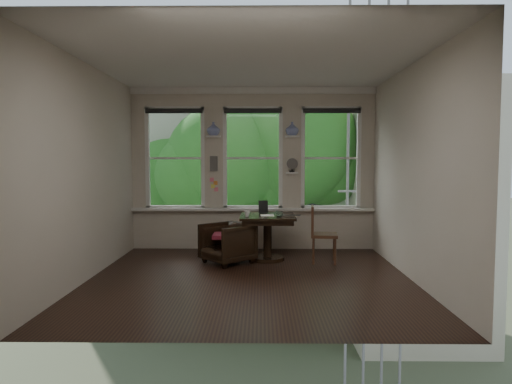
{
  "coord_description": "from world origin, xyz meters",
  "views": [
    {
      "loc": [
        0.16,
        -6.29,
        1.66
      ],
      "look_at": [
        0.08,
        0.9,
        1.16
      ],
      "focal_mm": 32.0,
      "sensor_mm": 36.0,
      "label": 1
    }
  ],
  "objects_px": {
    "side_chair_right": "(324,234)",
    "mug": "(247,214)",
    "table": "(268,238)",
    "armchair_left": "(227,243)",
    "laptop": "(290,216)"
  },
  "relations": [
    {
      "from": "side_chair_right",
      "to": "laptop",
      "type": "distance_m",
      "value": 0.63
    },
    {
      "from": "laptop",
      "to": "mug",
      "type": "distance_m",
      "value": 0.7
    },
    {
      "from": "laptop",
      "to": "mug",
      "type": "bearing_deg",
      "value": -167.39
    },
    {
      "from": "side_chair_right",
      "to": "armchair_left",
      "type": "bearing_deg",
      "value": 98.55
    },
    {
      "from": "side_chair_right",
      "to": "mug",
      "type": "height_order",
      "value": "side_chair_right"
    },
    {
      "from": "table",
      "to": "armchair_left",
      "type": "relative_size",
      "value": 1.26
    },
    {
      "from": "armchair_left",
      "to": "mug",
      "type": "height_order",
      "value": "mug"
    },
    {
      "from": "table",
      "to": "laptop",
      "type": "height_order",
      "value": "laptop"
    },
    {
      "from": "mug",
      "to": "armchair_left",
      "type": "bearing_deg",
      "value": -166.46
    },
    {
      "from": "table",
      "to": "armchair_left",
      "type": "bearing_deg",
      "value": -159.45
    },
    {
      "from": "mug",
      "to": "table",
      "type": "bearing_deg",
      "value": 26.64
    },
    {
      "from": "side_chair_right",
      "to": "laptop",
      "type": "xyz_separation_m",
      "value": [
        -0.55,
        -0.01,
        0.3
      ]
    },
    {
      "from": "armchair_left",
      "to": "mug",
      "type": "relative_size",
      "value": 7.22
    },
    {
      "from": "armchair_left",
      "to": "side_chair_right",
      "type": "bearing_deg",
      "value": 51.44
    },
    {
      "from": "table",
      "to": "laptop",
      "type": "distance_m",
      "value": 0.56
    }
  ]
}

